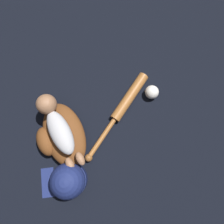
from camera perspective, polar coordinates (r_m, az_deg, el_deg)
The scene contains 6 objects.
ground_plane at distance 1.20m, azimuth -13.99°, elevation -5.97°, with size 6.00×6.00×0.00m, color black.
baseball_glove at distance 1.14m, azimuth -13.10°, elevation -6.04°, with size 0.34×0.24×0.10m.
baby_figure at distance 1.07m, azimuth -14.29°, elevation -3.17°, with size 0.39×0.13×0.10m.
baseball_bat at distance 1.17m, azimuth 3.11°, elevation 1.71°, with size 0.35×0.47×0.05m.
baseball at distance 1.19m, azimuth 10.37°, elevation 5.13°, with size 0.07×0.07×0.07m.
baseball_cap at distance 1.11m, azimuth -11.41°, elevation -17.20°, with size 0.19×0.25×0.17m.
Camera 1 is at (-0.23, -0.22, 1.16)m, focal length 35.00 mm.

